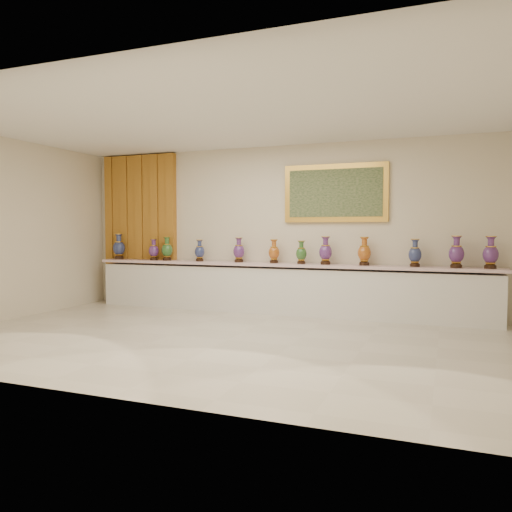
{
  "coord_description": "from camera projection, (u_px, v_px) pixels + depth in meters",
  "views": [
    {
      "loc": [
        2.77,
        -6.1,
        1.49
      ],
      "look_at": [
        -0.24,
        1.7,
        1.05
      ],
      "focal_mm": 35.0,
      "sensor_mm": 36.0,
      "label": 1
    }
  ],
  "objects": [
    {
      "name": "vase_9",
      "position": [
        415.0,
        254.0,
        7.98
      ],
      "size": [
        0.27,
        0.27,
        0.45
      ],
      "rotation": [
        0.0,
        0.0,
        0.38
      ],
      "color": "black",
      "rests_on": "counter"
    },
    {
      "name": "counter",
      "position": [
        280.0,
        289.0,
        8.84
      ],
      "size": [
        7.28,
        0.48,
        0.9
      ],
      "color": "white",
      "rests_on": "ground"
    },
    {
      "name": "vase_1",
      "position": [
        154.0,
        251.0,
        9.68
      ],
      "size": [
        0.22,
        0.22,
        0.42
      ],
      "rotation": [
        0.0,
        0.0,
        0.18
      ],
      "color": "black",
      "rests_on": "counter"
    },
    {
      "name": "vase_3",
      "position": [
        200.0,
        252.0,
        9.39
      ],
      "size": [
        0.2,
        0.2,
        0.4
      ],
      "rotation": [
        0.0,
        0.0,
        0.05
      ],
      "color": "black",
      "rests_on": "counter"
    },
    {
      "name": "vase_4",
      "position": [
        239.0,
        251.0,
        9.11
      ],
      "size": [
        0.21,
        0.21,
        0.45
      ],
      "rotation": [
        0.0,
        0.0,
        -0.01
      ],
      "color": "black",
      "rests_on": "counter"
    },
    {
      "name": "vase_5",
      "position": [
        274.0,
        252.0,
        8.86
      ],
      "size": [
        0.22,
        0.22,
        0.42
      ],
      "rotation": [
        0.0,
        0.0,
        0.13
      ],
      "color": "black",
      "rests_on": "counter"
    },
    {
      "name": "vase_2",
      "position": [
        167.0,
        250.0,
        9.61
      ],
      "size": [
        0.26,
        0.26,
        0.46
      ],
      "rotation": [
        0.0,
        0.0,
        -0.26
      ],
      "color": "black",
      "rests_on": "counter"
    },
    {
      "name": "vase_0",
      "position": [
        119.0,
        248.0,
        10.01
      ],
      "size": [
        0.24,
        0.24,
        0.51
      ],
      "rotation": [
        0.0,
        0.0,
        -0.02
      ],
      "color": "black",
      "rests_on": "counter"
    },
    {
      "name": "ground",
      "position": [
        228.0,
        340.0,
        6.75
      ],
      "size": [
        8.0,
        8.0,
        0.0
      ],
      "primitive_type": "plane",
      "color": "beige",
      "rests_on": "ground"
    },
    {
      "name": "vase_8",
      "position": [
        364.0,
        253.0,
        8.28
      ],
      "size": [
        0.26,
        0.26,
        0.47
      ],
      "rotation": [
        0.0,
        0.0,
        -0.22
      ],
      "color": "black",
      "rests_on": "counter"
    },
    {
      "name": "vase_11",
      "position": [
        491.0,
        254.0,
        7.58
      ],
      "size": [
        0.3,
        0.3,
        0.5
      ],
      "rotation": [
        0.0,
        0.0,
        -0.41
      ],
      "color": "black",
      "rests_on": "counter"
    },
    {
      "name": "room",
      "position": [
        168.0,
        224.0,
        9.8
      ],
      "size": [
        8.0,
        8.0,
        8.0
      ],
      "color": "beige",
      "rests_on": "ground"
    },
    {
      "name": "vase_10",
      "position": [
        456.0,
        253.0,
        7.73
      ],
      "size": [
        0.27,
        0.27,
        0.5
      ],
      "rotation": [
        0.0,
        0.0,
        0.17
      ],
      "color": "black",
      "rests_on": "counter"
    },
    {
      "name": "label_card",
      "position": [
        214.0,
        262.0,
        9.13
      ],
      "size": [
        0.1,
        0.06,
        0.0
      ],
      "primitive_type": "cube",
      "color": "white",
      "rests_on": "counter"
    },
    {
      "name": "vase_6",
      "position": [
        301.0,
        253.0,
        8.64
      ],
      "size": [
        0.19,
        0.19,
        0.4
      ],
      "rotation": [
        0.0,
        0.0,
        -0.04
      ],
      "color": "black",
      "rests_on": "counter"
    },
    {
      "name": "vase_7",
      "position": [
        326.0,
        252.0,
        8.5
      ],
      "size": [
        0.25,
        0.25,
        0.48
      ],
      "rotation": [
        0.0,
        0.0,
        0.15
      ],
      "color": "black",
      "rests_on": "counter"
    }
  ]
}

